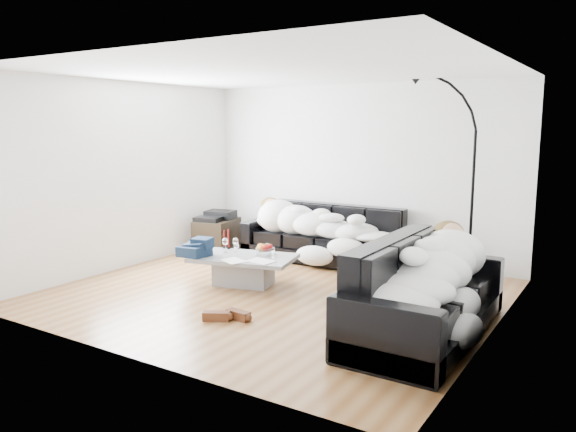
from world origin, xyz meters
The scene contains 24 objects.
ground centered at (0.00, 0.00, 0.00)m, with size 5.00×5.00×0.00m, color brown.
wall_back centered at (0.00, 2.25, 1.30)m, with size 5.00×0.02×2.60m, color silver.
wall_left centered at (-2.50, 0.00, 1.30)m, with size 0.02×4.50×2.60m, color silver.
wall_right centered at (2.50, 0.00, 1.30)m, with size 0.02×4.50×2.60m, color silver.
ceiling centered at (0.00, 0.00, 2.60)m, with size 5.00×5.00×0.00m, color white.
sofa_back centered at (-0.24, 1.75, 0.41)m, with size 2.51×0.87×0.82m, color black.
sofa_right centered at (1.97, -0.35, 0.45)m, with size 2.25×0.96×0.91m, color black.
sleeper_back centered at (-0.24, 1.70, 0.63)m, with size 2.12×0.73×0.42m, color white, non-canonical shape.
sleeper_right centered at (1.97, -0.35, 0.66)m, with size 1.92×0.81×0.47m, color white, non-canonical shape.
teal_cushion centered at (1.91, 0.34, 0.72)m, with size 0.36×0.30×0.20m, color #093D44.
coffee_table centered at (-0.54, 0.11, 0.19)m, with size 1.27×0.74×0.37m, color #939699.
fruit_bowl centered at (-0.34, 0.30, 0.44)m, with size 0.24×0.24×0.15m, color white.
wine_glass_a centered at (-0.78, 0.26, 0.46)m, with size 0.08×0.08×0.18m, color white.
wine_glass_b centered at (-0.86, 0.15, 0.46)m, with size 0.08×0.08×0.19m, color white.
wine_glass_c centered at (-0.63, 0.08, 0.45)m, with size 0.07×0.07×0.16m, color white.
candle_left centered at (-1.03, 0.34, 0.49)m, with size 0.04×0.04×0.24m, color maroon.
candle_right centered at (-0.96, 0.34, 0.50)m, with size 0.05×0.05×0.26m, color maroon.
newspaper_a centered at (-0.20, -0.01, 0.38)m, with size 0.32×0.24×0.01m, color silver.
newspaper_b centered at (-0.49, -0.17, 0.38)m, with size 0.30×0.22×0.01m, color silver.
navy_jacket centered at (-1.04, -0.16, 0.55)m, with size 0.40×0.33×0.20m, color black, non-canonical shape.
shoes centered at (0.10, -1.05, 0.05)m, with size 0.47×0.34×0.11m, color #472311, non-canonical shape.
av_cabinet centered at (-2.04, 1.41, 0.26)m, with size 0.52×0.75×0.52m, color black.
stereo centered at (-2.04, 1.41, 0.58)m, with size 0.44×0.34×0.13m, color black.
floor_lamp centered at (1.79, 1.94, 1.19)m, with size 0.86×0.35×2.37m, color black, non-canonical shape.
Camera 1 is at (3.60, -5.42, 1.99)m, focal length 35.00 mm.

